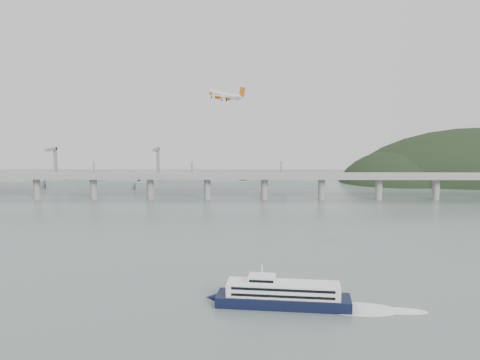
{
  "coord_description": "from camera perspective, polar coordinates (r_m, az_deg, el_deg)",
  "views": [
    {
      "loc": [
        2.64,
        -239.52,
        73.91
      ],
      "look_at": [
        0.0,
        55.0,
        36.0
      ],
      "focal_mm": 38.0,
      "sensor_mm": 36.0,
      "label": 1
    }
  ],
  "objects": [
    {
      "name": "ferry",
      "position": [
        202.88,
        4.87,
        -12.74
      ],
      "size": [
        85.52,
        21.54,
        16.14
      ],
      "rotation": [
        0.0,
        0.0,
        -0.11
      ],
      "color": "black",
      "rests_on": "ground"
    },
    {
      "name": "distant_fleet",
      "position": [
        533.07,
        -16.73,
        -0.27
      ],
      "size": [
        453.0,
        60.9,
        40.0
      ],
      "color": "slate",
      "rests_on": "ground"
    },
    {
      "name": "bridge",
      "position": [
        443.12,
        0.02,
        0.04
      ],
      "size": [
        800.0,
        22.0,
        23.9
      ],
      "color": "gray",
      "rests_on": "ground"
    },
    {
      "name": "airliner",
      "position": [
        330.15,
        -1.7,
        9.5
      ],
      "size": [
        28.33,
        26.54,
        8.83
      ],
      "rotation": [
        0.05,
        -0.18,
        2.43
      ],
      "color": "silver",
      "rests_on": "ground"
    },
    {
      "name": "ground",
      "position": [
        250.68,
        -0.11,
        -9.81
      ],
      "size": [
        900.0,
        900.0,
        0.0
      ],
      "primitive_type": "plane",
      "color": "slate",
      "rests_on": "ground"
    }
  ]
}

